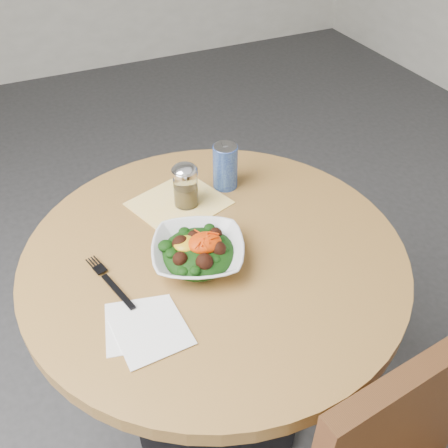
# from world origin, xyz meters

# --- Properties ---
(ground) EXTENTS (6.00, 6.00, 0.00)m
(ground) POSITION_xyz_m (0.00, 0.00, 0.00)
(ground) COLOR #313133
(ground) RESTS_ON ground
(table) EXTENTS (0.90, 0.90, 0.75)m
(table) POSITION_xyz_m (0.00, 0.00, 0.55)
(table) COLOR black
(table) RESTS_ON ground
(cloth_napkin) EXTENTS (0.27, 0.26, 0.00)m
(cloth_napkin) POSITION_xyz_m (-0.01, 0.20, 0.75)
(cloth_napkin) COLOR #FFB80D
(cloth_napkin) RESTS_ON table
(paper_napkins) EXTENTS (0.17, 0.18, 0.00)m
(paper_napkins) POSITION_xyz_m (-0.22, -0.15, 0.75)
(paper_napkins) COLOR white
(paper_napkins) RESTS_ON table
(salad_bowl) EXTENTS (0.27, 0.27, 0.08)m
(salad_bowl) POSITION_xyz_m (-0.05, -0.02, 0.78)
(salad_bowl) COLOR silver
(salad_bowl) RESTS_ON table
(fork) EXTENTS (0.06, 0.19, 0.00)m
(fork) POSITION_xyz_m (-0.25, 0.00, 0.76)
(fork) COLOR black
(fork) RESTS_ON table
(spice_shaker) EXTENTS (0.07, 0.07, 0.12)m
(spice_shaker) POSITION_xyz_m (0.01, 0.19, 0.81)
(spice_shaker) COLOR silver
(spice_shaker) RESTS_ON table
(beverage_can) EXTENTS (0.07, 0.07, 0.13)m
(beverage_can) POSITION_xyz_m (0.13, 0.23, 0.81)
(beverage_can) COLOR #0C188D
(beverage_can) RESTS_ON table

